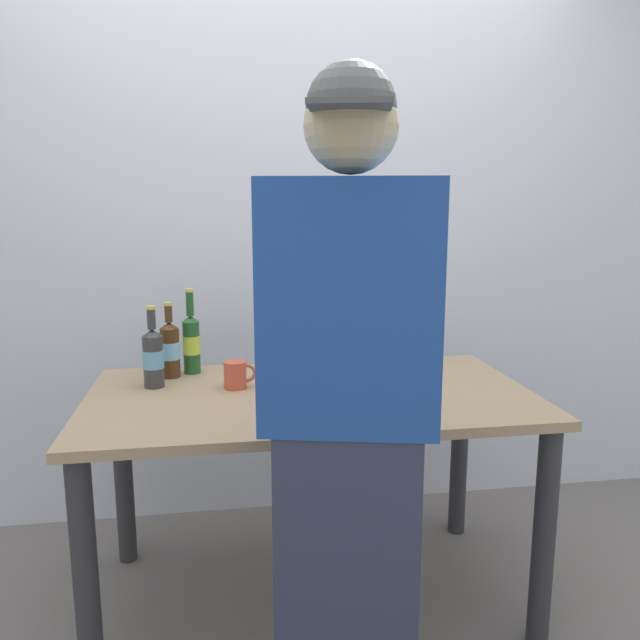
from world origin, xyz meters
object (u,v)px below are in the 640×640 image
Objects in this scene: person_figure at (348,414)px; coffee_mug at (236,375)px; beer_bottle_dark at (191,342)px; beer_bottle_green at (153,356)px; beer_bottle_brown at (170,348)px; laptop at (341,366)px.

coffee_mug is (-0.26, 0.67, -0.08)m from person_figure.
beer_bottle_dark reaches higher than coffee_mug.
coffee_mug is at bearing -54.65° from beer_bottle_dark.
beer_bottle_dark is at bearing 52.97° from beer_bottle_green.
person_figure is (0.49, -0.85, 0.01)m from beer_bottle_brown.
beer_bottle_dark is at bearing 125.35° from coffee_mug.
beer_bottle_green is (-0.66, 0.03, 0.06)m from laptop.
laptop is 3.41× the size of coffee_mug.
person_figure is at bearing -53.59° from beer_bottle_green.
beer_bottle_brown is (-0.61, 0.15, 0.06)m from laptop.
laptop is 1.33× the size of beer_bottle_green.
laptop is 0.38m from coffee_mug.
beer_bottle_green is 0.89× the size of beer_bottle_dark.
coffee_mug is (0.24, -0.18, -0.06)m from beer_bottle_brown.
laptop is at bearing 80.41° from person_figure.
beer_bottle_brown is 2.48× the size of coffee_mug.
laptop is 0.63m from beer_bottle_brown.
beer_bottle_green is 2.56× the size of coffee_mug.
person_figure is at bearing -69.03° from coffee_mug.
beer_bottle_brown is (0.05, 0.12, -0.00)m from beer_bottle_green.
beer_bottle_dark reaches higher than beer_bottle_green.
beer_bottle_dark is at bearing 114.93° from person_figure.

